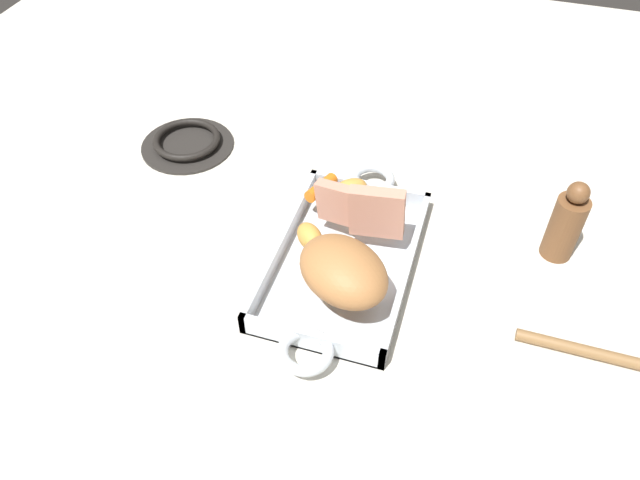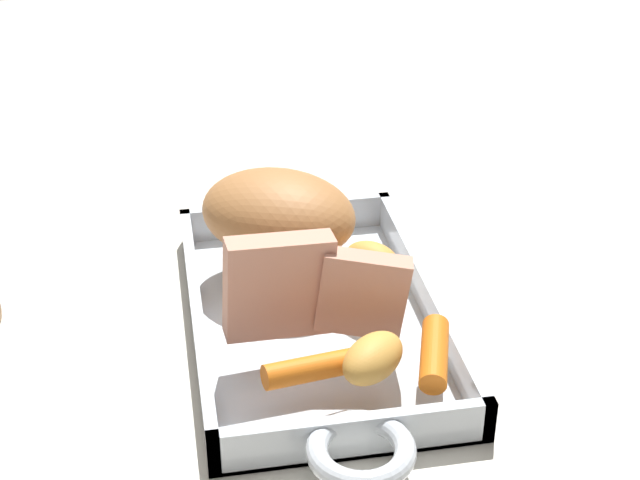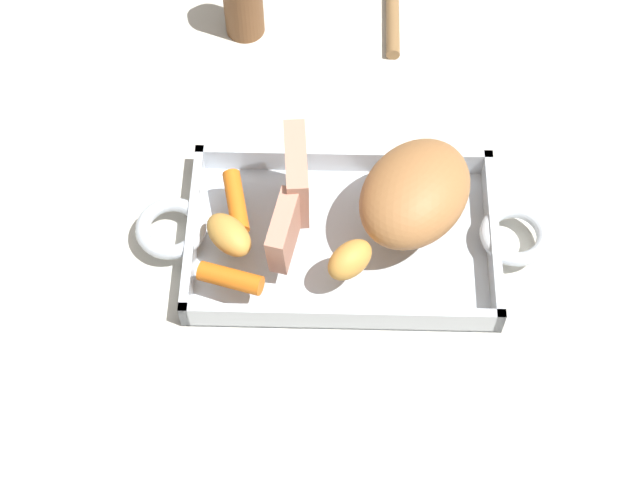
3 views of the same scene
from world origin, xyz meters
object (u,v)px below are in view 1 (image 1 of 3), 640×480
baby_carrot_long (321,188)px  stove_burner_rear (187,142)px  baby_carrot_center_left (377,199)px  serving_spoon (624,361)px  pepper_mill (566,224)px  roasting_dish (343,260)px  roast_slice_thick (338,203)px  potato_near_roast (350,189)px  roast_slice_outer (377,213)px  pork_roast (343,271)px  potato_golden_small (310,237)px

baby_carrot_long → stove_burner_rear: 0.30m
stove_burner_rear → baby_carrot_center_left: bearing=-103.0°
stove_burner_rear → serving_spoon: stove_burner_rear is taller
serving_spoon → pepper_mill: size_ratio=1.71×
stove_burner_rear → roasting_dish: bearing=-119.3°
baby_carrot_center_left → stove_burner_rear: bearing=77.0°
serving_spoon → pepper_mill: pepper_mill is taller
roast_slice_thick → potato_near_roast: (0.06, -0.00, -0.02)m
potato_near_roast → stove_burner_rear: potato_near_roast is taller
roast_slice_outer → baby_carrot_long: size_ratio=1.23×
baby_carrot_center_left → potato_near_roast: 0.05m
serving_spoon → pepper_mill: bearing=117.8°
roasting_dish → baby_carrot_center_left: size_ratio=6.21×
roasting_dish → serving_spoon: roasting_dish is taller
potato_near_roast → serving_spoon: size_ratio=0.24×
roast_slice_outer → potato_near_roast: bearing=40.9°
roasting_dish → stove_burner_rear: roasting_dish is taller
pork_roast → pepper_mill: 0.35m
roast_slice_outer → potato_golden_small: size_ratio=1.55×
potato_golden_small → serving_spoon: bearing=-96.6°
pork_roast → pepper_mill: size_ratio=0.99×
potato_golden_small → potato_near_roast: size_ratio=0.91×
roasting_dish → potato_near_roast: size_ratio=7.57×
serving_spoon → potato_near_roast: bearing=157.9°
roasting_dish → stove_burner_rear: size_ratio=2.57×
roast_slice_thick → baby_carrot_long: roast_slice_thick is taller
roasting_dish → serving_spoon: bearing=-98.4°
pork_roast → pepper_mill: bearing=-55.8°
roast_slice_thick → potato_golden_small: bearing=160.6°
potato_near_roast → potato_golden_small: bearing=167.3°
roasting_dish → stove_burner_rear: (0.20, 0.36, -0.00)m
serving_spoon → potato_golden_small: bearing=173.8°
serving_spoon → baby_carrot_long: bearing=160.4°
roasting_dish → pepper_mill: (0.12, -0.31, 0.05)m
roast_slice_outer → baby_carrot_long: 0.13m
roasting_dish → roast_slice_thick: (0.06, 0.03, 0.06)m
roast_slice_outer → baby_carrot_center_left: roast_slice_outer is taller
roast_slice_outer → stove_burner_rear: bearing=68.9°
baby_carrot_long → serving_spoon: baby_carrot_long is taller
roasting_dish → potato_golden_small: size_ratio=8.31×
baby_carrot_long → potato_near_roast: (0.00, -0.05, 0.01)m
baby_carrot_center_left → baby_carrot_long: size_ratio=1.07×
potato_near_roast → serving_spoon: bearing=-112.5°
stove_burner_rear → serving_spoon: size_ratio=0.71×
roast_slice_thick → stove_burner_rear: roast_slice_thick is taller
potato_near_roast → pepper_mill: pepper_mill is taller
potato_golden_small → serving_spoon: potato_golden_small is taller
pork_roast → roast_slice_outer: (0.12, -0.02, 0.00)m
pork_roast → potato_golden_small: 0.10m
pork_roast → roast_slice_outer: size_ratio=1.69×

